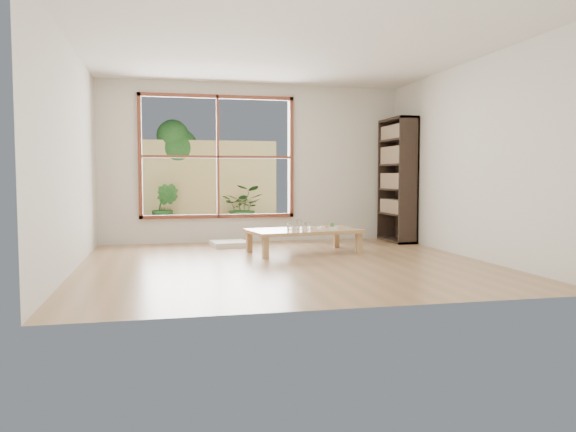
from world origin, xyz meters
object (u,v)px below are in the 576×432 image
object	(u,v)px
bookshelf	(397,180)
food_tray	(329,227)
garden_bench	(210,220)
low_table	(303,232)

from	to	relation	value
bookshelf	food_tray	bearing A→B (deg)	-145.53
bookshelf	food_tray	world-z (taller)	bookshelf
bookshelf	garden_bench	size ratio (longest dim) A/B	1.73
bookshelf	low_table	bearing A→B (deg)	-150.82
low_table	food_tray	distance (m)	0.38
food_tray	low_table	bearing A→B (deg)	-166.65
low_table	garden_bench	distance (m)	2.50
low_table	food_tray	bearing A→B (deg)	-5.76
bookshelf	garden_bench	world-z (taller)	bookshelf
food_tray	garden_bench	distance (m)	2.67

